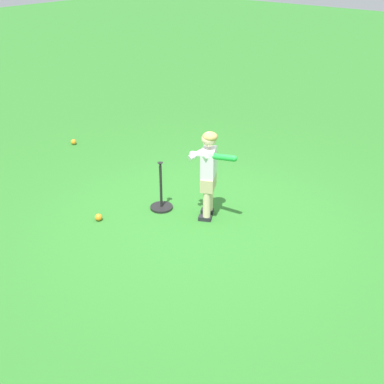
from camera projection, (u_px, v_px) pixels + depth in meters
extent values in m
plane|color=#2D7528|center=(197.00, 219.00, 6.03)|extent=(40.00, 40.00, 0.00)
cube|color=#232328|center=(205.00, 218.00, 6.00)|extent=(0.17, 0.15, 0.05)
cylinder|color=beige|center=(207.00, 205.00, 5.91)|extent=(0.09, 0.09, 0.34)
cube|color=#232328|center=(207.00, 211.00, 6.14)|extent=(0.17, 0.15, 0.05)
cylinder|color=beige|center=(209.00, 198.00, 6.06)|extent=(0.09, 0.09, 0.34)
cube|color=#C6B284|center=(208.00, 182.00, 5.87)|extent=(0.26, 0.31, 0.16)
cube|color=white|center=(209.00, 163.00, 5.76)|extent=(0.25, 0.29, 0.34)
sphere|color=beige|center=(209.00, 139.00, 5.63)|extent=(0.17, 0.17, 0.17)
ellipsoid|color=tan|center=(210.00, 137.00, 5.61)|extent=(0.23, 0.23, 0.11)
sphere|color=green|center=(197.00, 154.00, 5.74)|extent=(0.04, 0.04, 0.04)
cylinder|color=black|center=(203.00, 155.00, 5.69)|extent=(0.14, 0.04, 0.05)
cylinder|color=green|center=(221.00, 157.00, 5.55)|extent=(0.35, 0.09, 0.11)
sphere|color=green|center=(234.00, 159.00, 5.45)|extent=(0.07, 0.07, 0.07)
cylinder|color=white|center=(199.00, 155.00, 5.70)|extent=(0.31, 0.15, 0.14)
cylinder|color=white|center=(200.00, 152.00, 5.76)|extent=(0.16, 0.31, 0.14)
sphere|color=orange|center=(99.00, 217.00, 5.98)|extent=(0.09, 0.09, 0.09)
sphere|color=orange|center=(74.00, 142.00, 8.17)|extent=(0.09, 0.09, 0.09)
cylinder|color=black|center=(162.00, 207.00, 6.26)|extent=(0.28, 0.28, 0.03)
cylinder|color=black|center=(161.00, 186.00, 6.12)|extent=(0.03, 0.03, 0.55)
cone|color=black|center=(160.00, 164.00, 5.99)|extent=(0.07, 0.07, 0.04)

